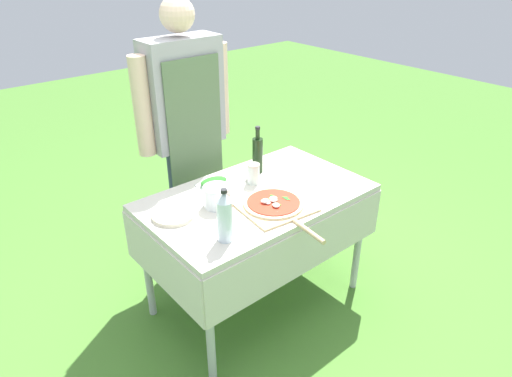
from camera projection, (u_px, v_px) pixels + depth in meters
name	position (u px, v px, depth m)	size (l,w,h in m)	color
ground_plane	(257.00, 299.00, 2.85)	(12.00, 12.00, 0.00)	#477A2D
prep_table	(257.00, 209.00, 2.54)	(1.25, 0.75, 0.75)	beige
person_cook	(185.00, 120.00, 2.77)	(0.64, 0.21, 1.71)	#333D56
pizza_on_peel	(275.00, 205.00, 2.37)	(0.39, 0.60, 0.06)	#D1B27F
oil_bottle	(258.00, 154.00, 2.69)	(0.06, 0.06, 0.29)	black
water_bottle	(225.00, 217.00, 2.06)	(0.07, 0.07, 0.27)	silver
herb_container	(214.00, 182.00, 2.58)	(0.20, 0.13, 0.04)	silver
mixing_tub	(217.00, 196.00, 2.36)	(0.14, 0.14, 0.11)	silver
plate_stack	(174.00, 215.00, 2.29)	(0.22, 0.22, 0.02)	beige
sauce_jar	(254.00, 175.00, 2.59)	(0.07, 0.07, 0.12)	silver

